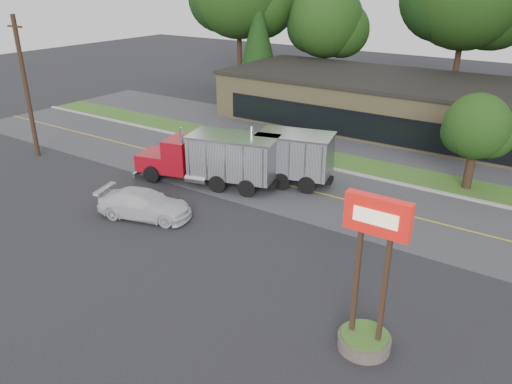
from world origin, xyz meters
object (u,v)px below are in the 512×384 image
(dump_truck_red, at_px, (215,158))
(utility_pole, at_px, (26,87))
(bilo_sign, at_px, (368,301))
(rally_car, at_px, (145,204))
(dump_truck_blue, at_px, (278,156))

(dump_truck_red, bearing_deg, utility_pole, -1.93)
(bilo_sign, bearing_deg, dump_truck_red, 147.15)
(dump_truck_red, xyz_separation_m, rally_car, (-0.25, -5.90, -1.04))
(bilo_sign, height_order, dump_truck_blue, bilo_sign)
(dump_truck_blue, bearing_deg, dump_truck_red, 25.50)
(dump_truck_red, relative_size, rally_car, 1.81)
(dump_truck_red, distance_m, dump_truck_blue, 4.07)
(dump_truck_red, height_order, rally_car, dump_truck_red)
(utility_pole, height_order, bilo_sign, utility_pole)
(utility_pole, height_order, rally_car, utility_pole)
(utility_pole, height_order, dump_truck_blue, utility_pole)
(dump_truck_blue, height_order, rally_car, dump_truck_blue)
(bilo_sign, xyz_separation_m, rally_car, (-14.29, 3.17, -1.26))
(dump_truck_red, relative_size, dump_truck_blue, 1.17)
(bilo_sign, xyz_separation_m, dump_truck_blue, (-10.90, 11.65, -0.22))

